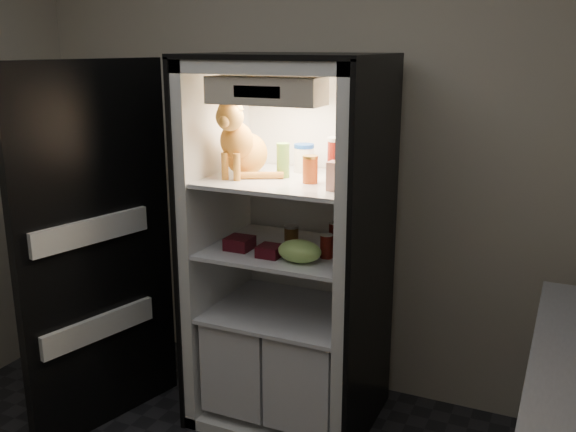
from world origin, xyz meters
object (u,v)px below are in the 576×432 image
object	(u,v)px
refrigerator	(291,272)
grape_bag	(300,251)
mayo_tub	(304,158)
berry_box_right	(270,251)
berry_box_left	(240,243)
parmesan_shaker	(283,160)
salsa_jar	(310,169)
pepper_jar	(340,160)
condiment_jar	(291,235)
tabby_cat	(242,146)
cream_carton	(337,176)
soda_can_a	(335,234)
soda_can_c	(327,246)
soda_can_b	(348,240)

from	to	relation	value
refrigerator	grape_bag	bearing A→B (deg)	-57.92
mayo_tub	berry_box_right	distance (m)	0.52
grape_bag	berry_box_left	xyz separation A→B (m)	(-0.34, 0.05, -0.02)
parmesan_shaker	refrigerator	bearing A→B (deg)	61.06
parmesan_shaker	berry_box_left	xyz separation A→B (m)	(-0.17, -0.14, -0.40)
parmesan_shaker	salsa_jar	distance (m)	0.18
pepper_jar	condiment_jar	size ratio (longest dim) A/B	2.07
mayo_tub	grape_bag	world-z (taller)	mayo_tub
tabby_cat	berry_box_left	distance (m)	0.48
cream_carton	soda_can_a	world-z (taller)	cream_carton
refrigerator	salsa_jar	xyz separation A→B (m)	(0.14, -0.11, 0.56)
grape_bag	tabby_cat	bearing A→B (deg)	159.66
berry_box_left	soda_can_c	bearing A→B (deg)	7.52
grape_bag	salsa_jar	bearing A→B (deg)	90.57
mayo_tub	cream_carton	distance (m)	0.44
cream_carton	berry_box_right	xyz separation A→B (m)	(-0.32, -0.01, -0.39)
pepper_jar	berry_box_left	distance (m)	0.64
tabby_cat	cream_carton	size ratio (longest dim) A/B	3.11
soda_can_c	salsa_jar	bearing A→B (deg)	172.08
soda_can_b	condiment_jar	size ratio (longest dim) A/B	1.34
tabby_cat	soda_can_b	bearing A→B (deg)	6.11
parmesan_shaker	soda_can_b	size ratio (longest dim) A/B	1.24
parmesan_shaker	grape_bag	world-z (taller)	parmesan_shaker
parmesan_shaker	berry_box_left	world-z (taller)	parmesan_shaker
parmesan_shaker	grape_bag	distance (m)	0.46
salsa_jar	berry_box_right	world-z (taller)	salsa_jar
parmesan_shaker	soda_can_c	size ratio (longest dim) A/B	1.46
pepper_jar	mayo_tub	bearing A→B (deg)	149.83
refrigerator	soda_can_a	distance (m)	0.30
parmesan_shaker	soda_can_b	bearing A→B (deg)	3.04
parmesan_shaker	soda_can_b	distance (m)	0.49
cream_carton	berry_box_right	world-z (taller)	cream_carton
grape_bag	berry_box_left	bearing A→B (deg)	171.37
condiment_jar	berry_box_left	world-z (taller)	condiment_jar
salsa_jar	soda_can_c	xyz separation A→B (m)	(0.09, -0.01, -0.36)
refrigerator	parmesan_shaker	distance (m)	0.58
pepper_jar	cream_carton	xyz separation A→B (m)	(0.05, -0.18, -0.04)
pepper_jar	soda_can_c	xyz separation A→B (m)	(-0.02, -0.10, -0.40)
condiment_jar	berry_box_right	xyz separation A→B (m)	(-0.02, -0.21, -0.02)
soda_can_c	soda_can_b	bearing A→B (deg)	53.18
tabby_cat	condiment_jar	xyz separation A→B (m)	(0.23, 0.09, -0.45)
refrigerator	soda_can_a	xyz separation A→B (m)	(0.21, 0.06, 0.21)
parmesan_shaker	soda_can_a	size ratio (longest dim) A/B	1.37
cream_carton	soda_can_a	xyz separation A→B (m)	(-0.10, 0.26, -0.35)
mayo_tub	condiment_jar	xyz separation A→B (m)	(-0.01, -0.13, -0.37)
salsa_jar	grape_bag	distance (m)	0.38
mayo_tub	soda_can_a	xyz separation A→B (m)	(0.20, -0.06, -0.36)
tabby_cat	salsa_jar	xyz separation A→B (m)	(0.37, -0.01, -0.08)
refrigerator	salsa_jar	world-z (taller)	refrigerator
mayo_tub	soda_can_c	distance (m)	0.49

